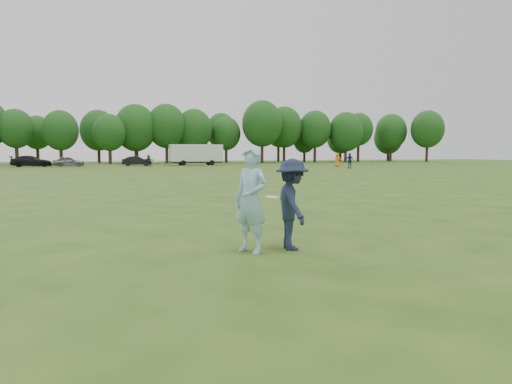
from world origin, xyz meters
The scene contains 13 objects.
ground centered at (0.00, 0.00, 0.00)m, with size 200.00×200.00×0.00m, color #254914.
thrower centered at (0.08, -0.40, 1.04)m, with size 0.76×0.50×2.07m, color #93C5E4.
defender centered at (0.95, -0.41, 0.92)m, with size 1.19×0.68×1.84m, color #1B253C.
player_far_b centered at (26.08, 40.81, 0.96)m, with size 1.12×0.47×1.91m, color navy.
player_far_c centered at (27.48, 46.44, 0.95)m, with size 0.93×0.61×1.91m, color orange.
player_far_d centered at (3.27, 56.06, 0.82)m, with size 1.53×0.49×1.65m, color #262626.
car_d centered at (-12.10, 60.19, 0.76)m, with size 2.14×5.26×1.53m, color black.
car_e centered at (-7.28, 59.25, 0.71)m, with size 1.68×4.17×1.42m, color slate.
car_f centered at (1.98, 60.33, 0.71)m, with size 1.50×4.31×1.42m, color black.
field_cone centered at (22.62, 45.49, 0.15)m, with size 0.28×0.28×0.30m, color orange.
disc_in_play centered at (0.41, -0.71, 1.11)m, with size 0.30×0.30×0.05m.
cargo_trailer centered at (10.89, 60.99, 1.78)m, with size 9.00×2.75×3.20m.
treeline centered at (2.81, 76.90, 6.26)m, with size 130.35×18.39×11.74m.
Camera 1 is at (-2.64, -8.87, 1.97)m, focal length 32.00 mm.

